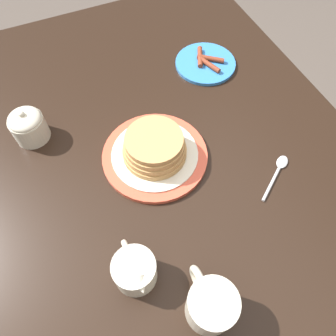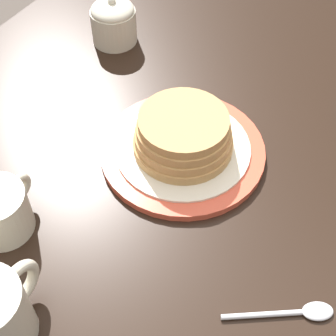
{
  "view_description": "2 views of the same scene",
  "coord_description": "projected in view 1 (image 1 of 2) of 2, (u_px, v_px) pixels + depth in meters",
  "views": [
    {
      "loc": [
        -0.37,
        0.16,
        1.43
      ],
      "look_at": [
        -0.02,
        0.0,
        0.8
      ],
      "focal_mm": 35.0,
      "sensor_mm": 36.0,
      "label": 1
    },
    {
      "loc": [
        -0.42,
        -0.24,
        1.36
      ],
      "look_at": [
        -0.02,
        0.0,
        0.8
      ],
      "focal_mm": 55.0,
      "sensor_mm": 36.0,
      "label": 2
    }
  ],
  "objects": [
    {
      "name": "ground_plane",
      "position": [
        167.0,
        258.0,
        1.43
      ],
      "size": [
        8.0,
        8.0,
        0.0
      ],
      "primitive_type": "plane",
      "color": "#51473F"
    },
    {
      "name": "dining_table",
      "position": [
        166.0,
        190.0,
        0.88
      ],
      "size": [
        1.36,
        0.97,
        0.77
      ],
      "color": "black",
      "rests_on": "ground_plane"
    },
    {
      "name": "pancake_plate",
      "position": [
        155.0,
        150.0,
        0.76
      ],
      "size": [
        0.25,
        0.25,
        0.08
      ],
      "color": "#DB5138",
      "rests_on": "dining_table"
    },
    {
      "name": "side_plate_bacon",
      "position": [
        205.0,
        63.0,
        0.95
      ],
      "size": [
        0.17,
        0.17,
        0.02
      ],
      "color": "#337AC6",
      "rests_on": "dining_table"
    },
    {
      "name": "coffee_mug",
      "position": [
        210.0,
        305.0,
        0.57
      ],
      "size": [
        0.12,
        0.09,
        0.09
      ],
      "color": "beige",
      "rests_on": "dining_table"
    },
    {
      "name": "creamer_pitcher",
      "position": [
        135.0,
        271.0,
        0.61
      ],
      "size": [
        0.12,
        0.08,
        0.08
      ],
      "color": "beige",
      "rests_on": "dining_table"
    },
    {
      "name": "sugar_bowl",
      "position": [
        28.0,
        126.0,
        0.79
      ],
      "size": [
        0.08,
        0.08,
        0.09
      ],
      "color": "beige",
      "rests_on": "dining_table"
    },
    {
      "name": "spoon",
      "position": [
        278.0,
        170.0,
        0.77
      ],
      "size": [
        0.09,
        0.12,
        0.01
      ],
      "color": "silver",
      "rests_on": "dining_table"
    }
  ]
}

